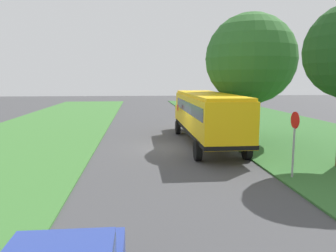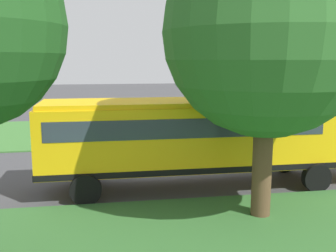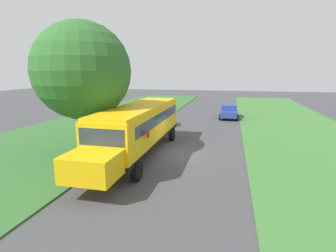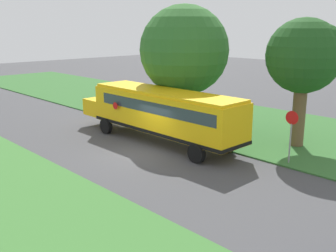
# 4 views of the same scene
# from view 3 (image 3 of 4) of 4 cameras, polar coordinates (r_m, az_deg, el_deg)

# --- Properties ---
(ground_plane) EXTENTS (120.00, 120.00, 0.00)m
(ground_plane) POSITION_cam_3_polar(r_m,az_deg,el_deg) (17.25, 3.00, -5.99)
(ground_plane) COLOR #424244
(grass_verge) EXTENTS (12.00, 80.00, 0.08)m
(grass_verge) POSITION_cam_3_polar(r_m,az_deg,el_deg) (21.35, -24.47, -3.45)
(grass_verge) COLOR #33662D
(grass_verge) RESTS_ON ground
(grass_far_side) EXTENTS (10.00, 80.00, 0.07)m
(grass_far_side) POSITION_cam_3_polar(r_m,az_deg,el_deg) (18.03, 32.64, -6.98)
(grass_far_side) COLOR #3D7533
(grass_far_side) RESTS_ON ground
(school_bus) EXTENTS (2.85, 12.42, 3.16)m
(school_bus) POSITION_cam_3_polar(r_m,az_deg,el_deg) (16.60, -6.32, 0.12)
(school_bus) COLOR yellow
(school_bus) RESTS_ON ground
(car_blue_nearest) EXTENTS (2.02, 4.40, 1.56)m
(car_blue_nearest) POSITION_cam_3_polar(r_m,az_deg,el_deg) (30.95, 13.08, 3.31)
(car_blue_nearest) COLOR #283D93
(car_blue_nearest) RESTS_ON ground
(oak_tree_beside_bus) EXTENTS (5.77, 5.77, 8.17)m
(oak_tree_beside_bus) POSITION_cam_3_polar(r_m,az_deg,el_deg) (16.67, -18.45, 10.99)
(oak_tree_beside_bus) COLOR brown
(oak_tree_beside_bus) RESTS_ON ground
(oak_tree_roadside_mid) EXTENTS (4.14, 4.14, 7.27)m
(oak_tree_roadside_mid) POSITION_cam_3_polar(r_m,az_deg,el_deg) (23.97, -13.19, 11.35)
(oak_tree_roadside_mid) COLOR brown
(oak_tree_roadside_mid) RESTS_ON ground
(stop_sign) EXTENTS (0.08, 0.68, 2.74)m
(stop_sign) POSITION_cam_3_polar(r_m,az_deg,el_deg) (24.07, -4.96, 3.31)
(stop_sign) COLOR gray
(stop_sign) RESTS_ON ground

